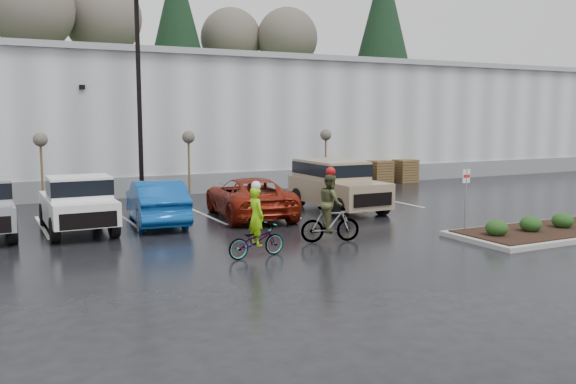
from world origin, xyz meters
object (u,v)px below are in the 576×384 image
pallet_stack_a (355,173)px  car_blue (156,202)px  suv_tan (338,186)px  cyclist_hivis (256,233)px  sapling_east (326,138)px  pallet_stack_b (380,172)px  lamppost (138,74)px  pallet_stack_c (405,171)px  pickup_white (76,202)px  car_red (249,197)px  fire_lane_sign (466,193)px  cyclist_olive (330,215)px  sapling_west (41,144)px  sapling_mid (189,141)px

pallet_stack_a → car_blue: size_ratio=0.28×
suv_tan → cyclist_hivis: size_ratio=2.39×
sapling_east → pallet_stack_a: (2.50, 1.00, -2.05)m
pallet_stack_b → car_blue: bearing=-154.4°
lamppost → pallet_stack_c: bearing=7.1°
cyclist_hivis → car_blue: bearing=1.9°
sapling_east → pickup_white: size_ratio=0.62×
car_blue → cyclist_hivis: cyclist_hivis is taller
pallet_stack_c → suv_tan: size_ratio=0.26×
car_red → cyclist_hivis: bearing=76.1°
suv_tan → pickup_white: bearing=179.0°
sapling_east → car_red: (-7.10, -6.26, -1.96)m
fire_lane_sign → suv_tan: fire_lane_sign is taller
car_blue → cyclist_olive: cyclist_olive is taller
sapling_west → fire_lane_sign: size_ratio=1.45×
sapling_west → sapling_mid: same height
suv_tan → car_red: bearing=177.9°
pickup_white → car_blue: size_ratio=1.07×
pallet_stack_a → pickup_white: pickup_white is taller
lamppost → sapling_west: lamppost is taller
sapling_west → sapling_east: (14.00, 0.00, 0.00)m
pallet_stack_a → pickup_white: size_ratio=0.26×
lamppost → suv_tan: bearing=-38.3°
car_blue → suv_tan: bearing=-175.7°
fire_lane_sign → pickup_white: size_ratio=0.42×
sapling_east → fire_lane_sign: 13.06m
sapling_mid → lamppost: bearing=-158.2°
fire_lane_sign → cyclist_hivis: (-7.42, 0.20, -0.74)m
pallet_stack_a → cyclist_hivis: 18.22m
lamppost → fire_lane_sign: (7.80, -11.80, -4.28)m
lamppost → car_blue: (-0.71, -5.15, -4.88)m
cyclist_olive → fire_lane_sign: bearing=-88.7°
sapling_west → cyclist_olive: bearing=-58.3°
sapling_east → pallet_stack_c: (6.00, 1.00, -2.05)m
suv_tan → cyclist_olive: 6.46m
car_blue → sapling_east: bearing=-144.0°
sapling_east → suv_tan: size_ratio=0.63×
car_blue → cyclist_olive: size_ratio=2.08×
lamppost → pallet_stack_b: 15.19m
car_blue → suv_tan: (7.55, -0.25, 0.23)m
car_blue → car_red: 3.61m
pallet_stack_b → car_blue: 16.54m
lamppost → car_blue: 7.13m
sapling_west → sapling_east: same height
sapling_west → pickup_white: bearing=-85.3°
cyclist_olive → sapling_east: bearing=-15.7°
sapling_east → cyclist_olive: (-6.73, -11.77, -1.87)m
suv_tan → fire_lane_sign: bearing=-81.5°
sapling_west → pallet_stack_c: 20.13m
fire_lane_sign → cyclist_olive: cyclist_olive is taller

